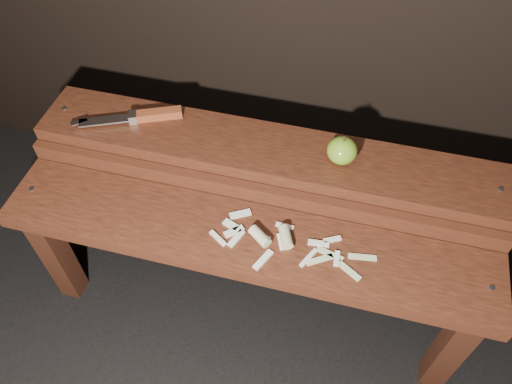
% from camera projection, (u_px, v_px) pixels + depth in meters
% --- Properties ---
extents(ground, '(60.00, 60.00, 0.00)m').
position_uv_depth(ground, '(251.00, 299.00, 1.53)').
color(ground, black).
extents(bench_front_tier, '(1.20, 0.20, 0.42)m').
position_uv_depth(bench_front_tier, '(244.00, 254.00, 1.22)').
color(bench_front_tier, '#34170D').
rests_on(bench_front_tier, ground).
extents(bench_rear_tier, '(1.20, 0.21, 0.50)m').
position_uv_depth(bench_rear_tier, '(266.00, 170.00, 1.31)').
color(bench_rear_tier, '#34170D').
rests_on(bench_rear_tier, ground).
extents(apple, '(0.07, 0.07, 0.08)m').
position_uv_depth(apple, '(342.00, 151.00, 1.19)').
color(apple, olive).
rests_on(apple, bench_rear_tier).
extents(knife, '(0.27, 0.14, 0.03)m').
position_uv_depth(knife, '(145.00, 116.00, 1.30)').
color(knife, brown).
rests_on(knife, bench_rear_tier).
extents(apple_scraps, '(0.39, 0.16, 0.03)m').
position_uv_depth(apple_scraps, '(278.00, 240.00, 1.16)').
color(apple_scraps, beige).
rests_on(apple_scraps, bench_front_tier).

